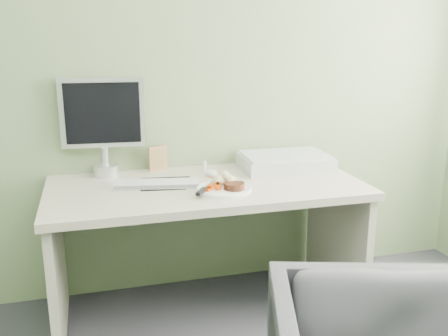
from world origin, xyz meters
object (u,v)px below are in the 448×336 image
object	(u,v)px
desk	(207,217)
monitor	(103,121)
scanner	(285,162)
plate	(224,189)

from	to	relation	value
desk	monitor	size ratio (longest dim) A/B	3.05
monitor	desk	bearing A→B (deg)	-28.02
desk	scanner	bearing A→B (deg)	19.16
desk	plate	xyz separation A→B (m)	(0.06, -0.14, 0.19)
desk	monitor	distance (m)	0.75
desk	monitor	world-z (taller)	monitor
desk	monitor	xyz separation A→B (m)	(-0.49, 0.31, 0.48)
plate	monitor	distance (m)	0.76
scanner	plate	bearing A→B (deg)	-143.07
desk	monitor	bearing A→B (deg)	147.33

